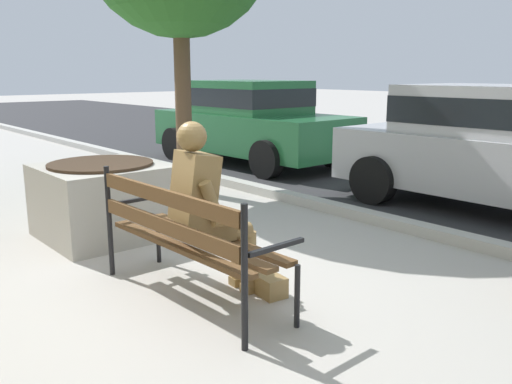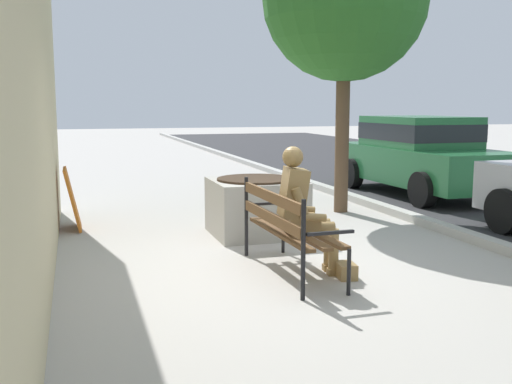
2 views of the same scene
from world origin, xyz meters
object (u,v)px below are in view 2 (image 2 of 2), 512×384
Objects in this scene: concrete_planter at (256,207)px; parked_car_green at (421,153)px; park_bench at (285,224)px; leaning_signboard at (72,199)px; bronze_statue_seated at (307,213)px.

concrete_planter is 0.29× the size of parked_car_green.
leaning_signboard is at bearing -145.04° from park_bench.
parked_car_green is (-2.68, 4.24, 0.44)m from concrete_planter.
bronze_statue_seated reaches higher than park_bench.
concrete_planter is (-1.98, 0.27, -0.15)m from park_bench.
bronze_statue_seated is 0.33× the size of parked_car_green.
leaning_signboard is at bearing -76.86° from parked_car_green.
leaning_signboard is (-3.10, -2.17, -0.09)m from park_bench.
park_bench is 2.01× the size of leaning_signboard.
bronze_statue_seated is 3.98m from leaning_signboard.
bronze_statue_seated is at bearing -1.69° from concrete_planter.
concrete_planter is 5.04m from parked_car_green.
bronze_statue_seated reaches higher than concrete_planter.
parked_car_green is at bearing 137.78° from bronze_statue_seated.
concrete_planter is at bearing 178.31° from bronze_statue_seated.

